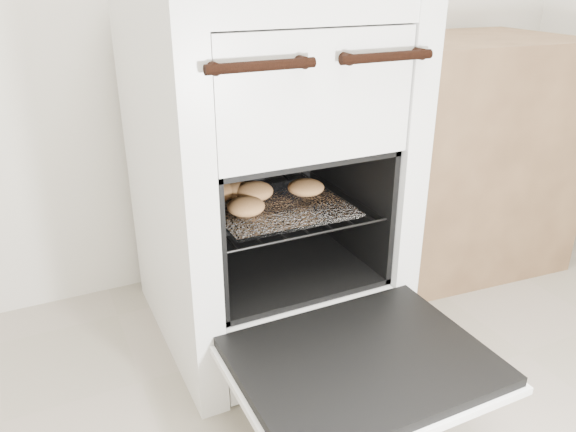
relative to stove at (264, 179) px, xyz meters
name	(u,v)px	position (x,y,z in m)	size (l,w,h in m)	color
stove	(264,179)	(0.00, 0.00, 0.00)	(0.62, 0.69, 0.95)	silver
oven_door	(362,364)	(0.00, -0.52, -0.26)	(0.56, 0.43, 0.04)	black
oven_rack	(275,205)	(0.00, -0.07, -0.05)	(0.45, 0.43, 0.01)	black
foil_sheet	(278,206)	(0.00, -0.09, -0.05)	(0.35, 0.31, 0.01)	white
baked_rolls	(252,193)	(-0.05, -0.03, -0.02)	(0.35, 0.27, 0.05)	#BA7F4A
counter	(444,156)	(0.74, 0.12, -0.07)	(0.79, 0.53, 0.79)	brown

